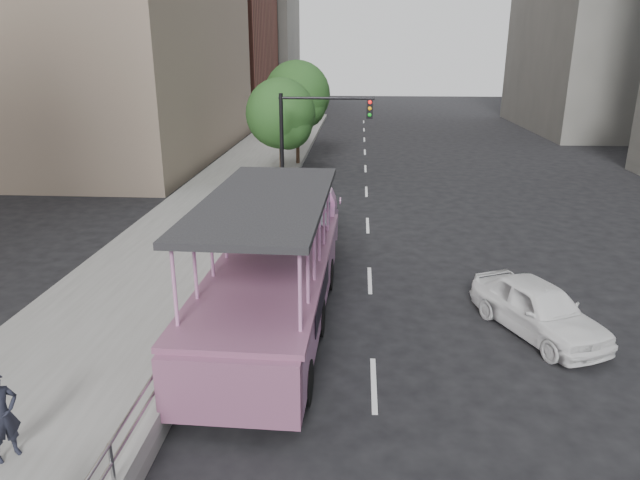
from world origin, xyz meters
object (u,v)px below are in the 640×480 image
duck_boat (279,266)px  parking_sign (264,206)px  street_tree_far (299,97)px  traffic_signal (308,133)px  car (538,308)px  pedestrian_near (1,416)px  street_tree_near (282,116)px

duck_boat → parking_sign: bearing=103.3°
street_tree_far → traffic_signal: bearing=-81.6°
car → traffic_signal: 13.96m
car → street_tree_far: 23.07m
duck_boat → street_tree_far: size_ratio=1.74×
pedestrian_near → duck_boat: bearing=4.0°
street_tree_near → parking_sign: bearing=-87.3°
pedestrian_near → traffic_signal: (3.69, 17.64, 2.37)m
pedestrian_near → street_tree_far: street_tree_far is taller
duck_boat → car: size_ratio=2.75×
parking_sign → street_tree_far: street_tree_far is taller
street_tree_near → car: bearing=-60.6°
car → parking_sign: 10.35m
street_tree_near → street_tree_far: size_ratio=0.89×
car → traffic_signal: traffic_signal is taller
car → street_tree_near: 17.72m
street_tree_far → pedestrian_near: bearing=-94.8°
duck_boat → parking_sign: 5.68m
duck_boat → pedestrian_near: duck_boat is taller
car → pedestrian_near: pedestrian_near is taller
car → traffic_signal: (-6.97, 11.77, 2.80)m
car → pedestrian_near: size_ratio=2.48×
pedestrian_near → street_tree_near: 21.34m
car → pedestrian_near: (-10.66, -5.87, 0.43)m
traffic_signal → street_tree_near: bearing=115.0°
street_tree_near → street_tree_far: 6.02m
street_tree_far → duck_boat: bearing=-85.7°
parking_sign → street_tree_near: bearing=92.7°
car → street_tree_near: bearing=94.7°
street_tree_far → car: bearing=-68.5°
traffic_signal → street_tree_near: size_ratio=0.91×
street_tree_near → street_tree_far: street_tree_far is taller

